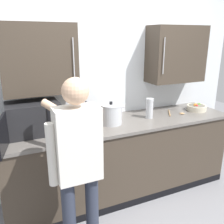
{
  "coord_description": "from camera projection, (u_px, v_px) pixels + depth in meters",
  "views": [
    {
      "loc": [
        -1.21,
        -1.69,
        1.9
      ],
      "look_at": [
        -0.15,
        0.67,
        1.09
      ],
      "focal_mm": 39.0,
      "sensor_mm": 36.0,
      "label": 1
    }
  ],
  "objects": [
    {
      "name": "microwave_oven",
      "position": [
        30.0,
        119.0,
        2.45
      ],
      "size": [
        0.6,
        0.72,
        0.32
      ],
      "color": "black",
      "rests_on": "counter_unit"
    },
    {
      "name": "knife_block",
      "position": [
        82.0,
        117.0,
        2.64
      ],
      "size": [
        0.11,
        0.15,
        0.32
      ],
      "color": "brown",
      "rests_on": "counter_unit"
    },
    {
      "name": "person_figure",
      "position": [
        77.0,
        161.0,
        1.9
      ],
      "size": [
        0.44,
        0.59,
        1.63
      ],
      "color": "#282D3D",
      "rests_on": "ground_plane"
    },
    {
      "name": "thermos_flask",
      "position": [
        149.0,
        108.0,
        2.95
      ],
      "size": [
        0.09,
        0.09,
        0.24
      ],
      "color": "#B7BABF",
      "rests_on": "counter_unit"
    },
    {
      "name": "back_wall_tiled",
      "position": [
        110.0,
        80.0,
        3.02
      ],
      "size": [
        3.68,
        0.44,
        2.55
      ],
      "color": "silver",
      "rests_on": "ground_plane"
    },
    {
      "name": "counter_unit",
      "position": [
        121.0,
        158.0,
        3.0
      ],
      "size": [
        2.77,
        0.71,
        0.94
      ],
      "color": "#3D3328",
      "rests_on": "ground_plane"
    },
    {
      "name": "fruit_bowl",
      "position": [
        197.0,
        107.0,
        3.27
      ],
      "size": [
        0.26,
        0.26,
        0.1
      ],
      "color": "beige",
      "rests_on": "counter_unit"
    },
    {
      "name": "wooden_spoon",
      "position": [
        175.0,
        113.0,
        3.14
      ],
      "size": [
        0.25,
        0.23,
        0.02
      ],
      "color": "tan",
      "rests_on": "counter_unit"
    },
    {
      "name": "stock_pot",
      "position": [
        111.0,
        114.0,
        2.76
      ],
      "size": [
        0.35,
        0.25,
        0.26
      ],
      "color": "#B7BABF",
      "rests_on": "counter_unit"
    }
  ]
}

